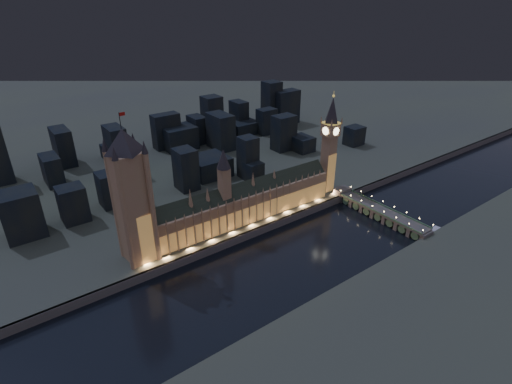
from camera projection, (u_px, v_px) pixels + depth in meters
ground_plane at (288, 254)px, 353.82m from camera, size 2000.00×2000.00×0.00m
north_bank at (103, 117)px, 726.38m from camera, size 2000.00×960.00×8.00m
embankment_wall at (260, 230)px, 381.54m from camera, size 2000.00×2.50×8.00m
palace_of_westminster at (242, 203)px, 383.08m from camera, size 202.00×23.77×78.00m
victoria_tower at (131, 192)px, 308.89m from camera, size 31.68×31.68×124.25m
elizabeth_tower at (330, 137)px, 424.15m from camera, size 18.00×18.00×110.67m
westminster_bridge at (377, 211)px, 410.28m from camera, size 17.34×113.00×15.90m
river_boat at (431, 235)px, 379.20m from camera, size 45.48×16.20×4.50m
city_backdrop at (189, 139)px, 535.31m from camera, size 457.66×215.63×78.89m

